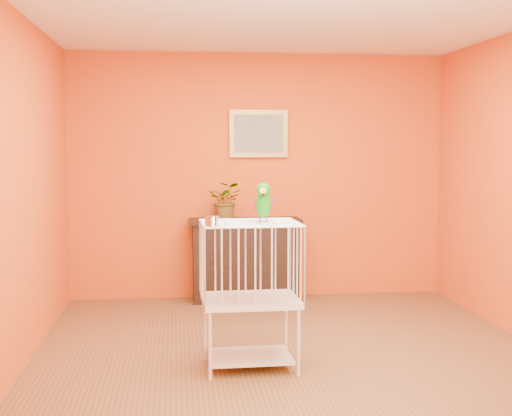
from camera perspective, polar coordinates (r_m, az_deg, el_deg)
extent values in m
plane|color=brown|center=(5.62, 2.90, -11.78)|extent=(4.50, 4.50, 0.00)
plane|color=#DA4D14|center=(7.62, 0.18, 2.58)|extent=(4.00, 0.00, 4.00)
plane|color=#DA4D14|center=(3.20, 9.57, -0.85)|extent=(4.00, 0.00, 4.00)
plane|color=#DA4D14|center=(5.43, -18.34, 1.35)|extent=(0.00, 4.50, 4.50)
plane|color=white|center=(5.47, 3.02, 15.30)|extent=(4.50, 4.50, 0.00)
cube|color=black|center=(7.49, -0.88, -4.32)|extent=(1.09, 0.36, 0.82)
cube|color=black|center=(7.43, -0.89, -1.04)|extent=(1.16, 0.42, 0.05)
cube|color=black|center=(7.33, -0.76, -4.53)|extent=(0.76, 0.02, 0.41)
cube|color=#521A17|center=(7.44, -2.59, -5.09)|extent=(0.05, 0.16, 0.25)
cube|color=#335028|center=(7.45, -2.03, -5.09)|extent=(0.05, 0.16, 0.25)
cube|color=#521A17|center=(7.46, -1.40, -5.08)|extent=(0.05, 0.16, 0.25)
cube|color=#335028|center=(7.46, -0.71, -5.06)|extent=(0.05, 0.16, 0.25)
cube|color=#521A17|center=(7.47, -0.01, -5.05)|extent=(0.05, 0.16, 0.25)
imported|color=#26722D|center=(7.40, -2.40, 0.28)|extent=(0.44, 0.47, 0.30)
cube|color=#B78F41|center=(7.58, 0.21, 5.97)|extent=(0.62, 0.03, 0.50)
cube|color=gray|center=(7.57, 0.22, 5.97)|extent=(0.52, 0.01, 0.40)
cube|color=silver|center=(5.32, -0.47, -11.77)|extent=(0.60, 0.47, 0.02)
cube|color=silver|center=(5.22, -0.47, -7.40)|extent=(0.71, 0.55, 0.04)
cube|color=silver|center=(5.13, -0.47, -1.21)|extent=(0.71, 0.55, 0.01)
cylinder|color=silver|center=(5.02, -3.70, -10.99)|extent=(0.03, 0.03, 0.48)
cylinder|color=silver|center=(5.10, 3.43, -10.72)|extent=(0.03, 0.03, 0.48)
cylinder|color=silver|center=(5.48, -4.09, -9.61)|extent=(0.03, 0.03, 0.48)
cylinder|color=silver|center=(5.56, 2.43, -9.40)|extent=(0.03, 0.03, 0.48)
cylinder|color=silver|center=(4.87, -3.54, -1.04)|extent=(0.10, 0.10, 0.07)
cylinder|color=#59544C|center=(5.13, 0.34, -0.96)|extent=(0.01, 0.01, 0.04)
cylinder|color=#59544C|center=(5.13, 0.85, -0.96)|extent=(0.01, 0.01, 0.04)
ellipsoid|color=#118E08|center=(5.12, 0.60, 0.25)|extent=(0.13, 0.18, 0.21)
ellipsoid|color=#118E08|center=(5.08, 0.58, 1.46)|extent=(0.12, 0.12, 0.10)
cone|color=orange|center=(5.03, 0.56, 1.30)|extent=(0.06, 0.07, 0.07)
cone|color=black|center=(5.04, 0.57, 1.10)|extent=(0.03, 0.03, 0.03)
sphere|color=black|center=(5.06, 0.18, 1.57)|extent=(0.01, 0.01, 0.01)
sphere|color=black|center=(5.06, 0.97, 1.57)|extent=(0.01, 0.01, 0.01)
ellipsoid|color=#A50C0C|center=(5.13, -0.04, 0.16)|extent=(0.03, 0.06, 0.07)
ellipsoid|color=navy|center=(5.13, 1.24, 0.15)|extent=(0.03, 0.06, 0.07)
cone|color=#118E08|center=(5.19, 0.62, -0.45)|extent=(0.09, 0.15, 0.11)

